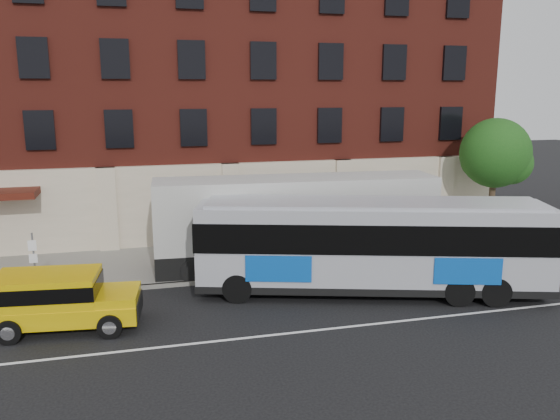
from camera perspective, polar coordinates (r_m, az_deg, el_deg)
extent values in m
plane|color=black|center=(18.42, 1.41, -12.93)|extent=(120.00, 120.00, 0.00)
cube|color=gray|center=(26.61, -3.88, -4.80)|extent=(60.00, 6.00, 0.15)
cube|color=gray|center=(23.80, -2.54, -6.83)|extent=(60.00, 0.25, 0.15)
cube|color=silver|center=(18.85, 0.99, -12.29)|extent=(60.00, 0.12, 0.01)
cube|color=maroon|center=(33.37, -6.65, 11.76)|extent=(30.00, 10.00, 15.00)
cube|color=beige|center=(28.83, -4.98, 0.76)|extent=(30.00, 0.35, 4.00)
cube|color=beige|center=(28.40, -16.97, 0.10)|extent=(0.90, 0.55, 4.00)
cube|color=beige|center=(28.73, -4.95, 0.72)|extent=(0.90, 0.55, 4.00)
cube|color=beige|center=(30.27, 6.32, 1.27)|extent=(0.90, 0.55, 4.00)
cube|color=beige|center=(32.85, 16.17, 1.72)|extent=(0.90, 0.55, 4.00)
cube|color=black|center=(28.34, -23.03, 7.41)|extent=(1.30, 0.20, 1.80)
cube|color=black|center=(28.04, -15.89, 7.87)|extent=(1.30, 0.20, 1.80)
cube|color=black|center=(28.17, -8.69, 8.20)|extent=(1.30, 0.20, 1.80)
cube|color=black|center=(28.74, -1.66, 8.41)|extent=(1.30, 0.20, 1.80)
cube|color=black|center=(29.70, 5.01, 8.49)|extent=(1.30, 0.20, 1.80)
cube|color=black|center=(31.04, 11.18, 8.46)|extent=(1.30, 0.20, 1.80)
cube|color=black|center=(32.69, 16.79, 8.35)|extent=(1.30, 0.20, 1.80)
cube|color=black|center=(28.31, -23.58, 13.87)|extent=(1.30, 0.20, 1.80)
cube|color=black|center=(28.01, -16.28, 14.40)|extent=(1.30, 0.20, 1.80)
cube|color=black|center=(28.15, -8.91, 14.72)|extent=(1.30, 0.20, 1.80)
cube|color=black|center=(28.71, -1.70, 14.80)|extent=(1.30, 0.20, 1.80)
cube|color=black|center=(29.68, 5.13, 14.67)|extent=(1.30, 0.20, 1.80)
cube|color=black|center=(31.01, 11.43, 14.37)|extent=(1.30, 0.20, 1.80)
cube|color=black|center=(32.67, 17.14, 13.95)|extent=(1.30, 0.20, 1.80)
cube|color=black|center=(32.96, 17.51, 19.51)|extent=(1.30, 0.20, 1.80)
cube|color=black|center=(29.09, -25.80, -1.12)|extent=(2.60, 0.15, 2.80)
cube|color=black|center=(28.48, -13.91, -0.52)|extent=(2.60, 0.15, 2.80)
cube|color=black|center=(29.12, -2.03, 0.11)|extent=(2.60, 0.15, 2.80)
cube|color=black|center=(30.93, 8.89, 0.68)|extent=(2.60, 0.15, 2.80)
cylinder|color=gray|center=(23.52, -23.47, -5.09)|extent=(0.07, 0.07, 2.50)
cube|color=white|center=(23.17, -23.69, -3.30)|extent=(0.30, 0.03, 0.40)
cube|color=white|center=(23.30, -23.59, -4.49)|extent=(0.30, 0.03, 0.35)
cylinder|color=#36261B|center=(31.89, 20.48, 0.21)|extent=(0.32, 0.32, 3.00)
sphere|color=#134213|center=(31.47, 20.86, 5.39)|extent=(3.60, 3.60, 3.60)
sphere|color=#134213|center=(31.61, 22.25, 4.39)|extent=(2.20, 2.20, 2.20)
sphere|color=#134213|center=(31.50, 19.50, 4.76)|extent=(2.00, 2.00, 2.00)
cube|color=#A1A3AB|center=(22.03, 9.21, -3.43)|extent=(13.44, 6.45, 3.14)
cube|color=black|center=(22.46, 9.09, -7.02)|extent=(13.51, 6.51, 0.28)
cube|color=#A1A3AB|center=(21.66, 9.36, 0.71)|extent=(12.71, 5.94, 0.13)
cube|color=black|center=(21.90, 9.26, -2.11)|extent=(13.55, 6.56, 1.10)
cube|color=#0B4BAD|center=(20.71, -0.16, -5.95)|extent=(2.33, 0.74, 0.99)
cube|color=#0B4BAD|center=(24.13, 16.60, -3.84)|extent=(2.33, 0.74, 0.99)
cylinder|color=black|center=(21.25, -4.33, -7.86)|extent=(1.15, 0.63, 1.10)
cylinder|color=black|center=(23.59, -3.63, -5.81)|extent=(1.15, 0.63, 1.10)
cylinder|color=black|center=(21.88, 17.59, -7.82)|extent=(1.15, 0.63, 1.10)
cylinder|color=black|center=(24.16, 16.07, -5.84)|extent=(1.15, 0.63, 1.10)
cylinder|color=black|center=(22.26, 20.90, -7.72)|extent=(1.15, 0.63, 1.10)
cylinder|color=black|center=(24.50, 19.09, -5.78)|extent=(1.15, 0.63, 1.10)
cube|color=#E7BD09|center=(20.23, -20.74, -9.43)|extent=(4.90, 2.46, 0.59)
cube|color=#E7BD09|center=(20.10, -22.42, -7.32)|extent=(3.43, 2.26, 0.98)
cube|color=black|center=(20.08, -22.43, -7.19)|extent=(3.47, 2.31, 0.49)
cube|color=#E7BD09|center=(19.78, -16.20, -8.23)|extent=(1.67, 2.01, 0.29)
cube|color=black|center=(19.83, -13.94, -9.27)|extent=(0.23, 1.57, 0.54)
cylinder|color=black|center=(19.16, -16.77, -11.16)|extent=(0.81, 0.36, 0.79)
cylinder|color=silver|center=(19.16, -16.77, -11.16)|extent=(0.46, 0.34, 0.43)
cylinder|color=black|center=(20.93, -16.01, -9.10)|extent=(0.81, 0.36, 0.79)
cylinder|color=silver|center=(20.93, -16.01, -9.10)|extent=(0.46, 0.34, 0.43)
cylinder|color=black|center=(19.86, -25.65, -11.03)|extent=(0.81, 0.36, 0.79)
cylinder|color=silver|center=(19.86, -25.65, -11.03)|extent=(0.46, 0.34, 0.43)
cylinder|color=black|center=(21.57, -24.14, -9.07)|extent=(0.81, 0.36, 0.79)
cylinder|color=silver|center=(21.57, -24.14, -9.07)|extent=(0.46, 0.34, 0.43)
cube|color=black|center=(25.13, 1.65, -4.64)|extent=(12.33, 3.20, 1.12)
cube|color=beige|center=(24.62, 1.68, -0.10)|extent=(12.33, 3.24, 2.95)
cylinder|color=black|center=(23.49, -8.75, -6.11)|extent=(1.03, 0.35, 1.02)
cylinder|color=black|center=(25.73, -8.95, -4.51)|extent=(1.03, 0.35, 1.02)
cylinder|color=black|center=(23.56, -5.77, -5.98)|extent=(1.03, 0.35, 1.02)
cylinder|color=black|center=(25.79, -6.24, -4.39)|extent=(1.03, 0.35, 1.02)
cylinder|color=black|center=(25.00, 9.79, -5.03)|extent=(1.03, 0.35, 1.02)
cylinder|color=black|center=(27.11, 8.07, -3.62)|extent=(1.03, 0.35, 1.02)
cylinder|color=black|center=(25.44, 12.37, -4.83)|extent=(1.03, 0.35, 1.02)
cylinder|color=black|center=(27.52, 10.48, -3.46)|extent=(1.03, 0.35, 1.02)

